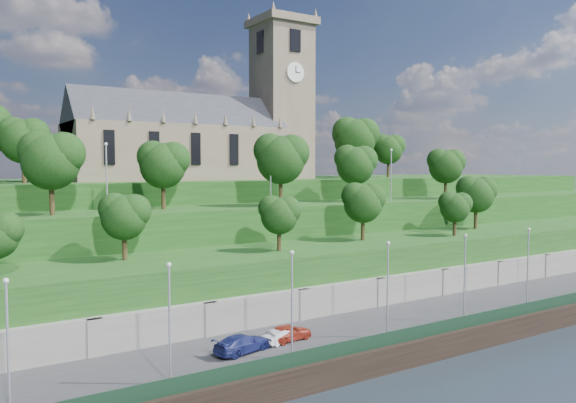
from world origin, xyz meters
TOP-DOWN VIEW (x-y plane):
  - ground at (0.00, 0.00)m, footprint 320.00×320.00m
  - promenade at (0.00, 6.00)m, footprint 160.00×12.00m
  - quay_wall at (0.00, -0.05)m, footprint 160.00×0.50m
  - fence at (0.00, 0.60)m, footprint 160.00×0.10m
  - retaining_wall at (0.00, 11.97)m, footprint 160.00×2.10m
  - embankment_lower at (0.00, 18.00)m, footprint 160.00×12.00m
  - embankment_upper at (0.00, 29.00)m, footprint 160.00×10.00m
  - hilltop at (0.00, 50.00)m, footprint 160.00×32.00m
  - church at (0.79, 45.98)m, footprint 38.60×12.35m
  - trees_lower at (5.86, 18.53)m, footprint 67.34×8.51m
  - trees_upper at (0.93, 28.11)m, footprint 63.58×8.81m
  - trees_hilltop at (2.82, 45.02)m, footprint 75.43×16.22m
  - lamp_posts_promenade at (-2.00, 2.50)m, footprint 60.36×0.36m
  - lamp_posts_upper at (0.00, 26.00)m, footprint 40.36×0.36m
  - car_left at (-9.88, 6.31)m, footprint 4.43×2.18m
  - car_middle at (-10.67, 6.16)m, footprint 3.78×2.00m
  - car_right at (-14.68, 5.75)m, footprint 5.43×3.21m

SIDE VIEW (x-z plane):
  - ground at x=0.00m, z-range 0.00..0.00m
  - promenade at x=0.00m, z-range 0.00..2.00m
  - quay_wall at x=0.00m, z-range 0.00..2.20m
  - retaining_wall at x=0.00m, z-range 0.00..5.00m
  - car_middle at x=-10.67m, z-range 2.00..3.19m
  - fence at x=0.00m, z-range 2.00..3.20m
  - car_left at x=-9.88m, z-range 2.00..3.45m
  - car_right at x=-14.68m, z-range 2.00..3.48m
  - embankment_lower at x=0.00m, z-range 0.00..8.00m
  - embankment_upper at x=0.00m, z-range 0.00..12.00m
  - lamp_posts_promenade at x=-2.00m, z-range 2.62..11.15m
  - hilltop at x=0.00m, z-range 0.00..15.00m
  - trees_lower at x=5.86m, z-range 8.71..16.40m
  - lamp_posts_upper at x=0.00m, z-range 12.60..20.14m
  - trees_upper at x=0.93m, z-range 13.16..22.42m
  - trees_hilltop at x=2.82m, z-range 16.40..27.01m
  - church at x=0.79m, z-range 8.72..36.32m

